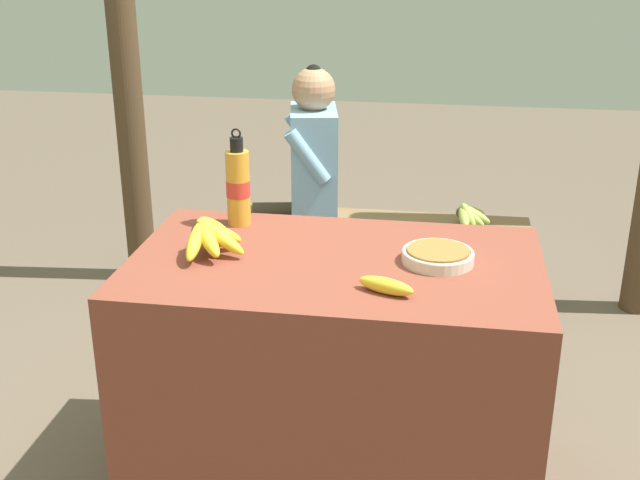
# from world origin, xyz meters

# --- Properties ---
(ground_plane) EXTENTS (12.00, 12.00, 0.00)m
(ground_plane) POSITION_xyz_m (0.00, 0.00, 0.00)
(ground_plane) COLOR brown
(market_counter) EXTENTS (1.20, 0.73, 0.78)m
(market_counter) POSITION_xyz_m (0.00, 0.00, 0.39)
(market_counter) COLOR brown
(market_counter) RESTS_ON ground_plane
(banana_bunch_ripe) EXTENTS (0.18, 0.29, 0.12)m
(banana_bunch_ripe) POSITION_xyz_m (-0.37, -0.00, 0.84)
(banana_bunch_ripe) COLOR #4C381E
(banana_bunch_ripe) RESTS_ON market_counter
(serving_bowl) EXTENTS (0.21, 0.21, 0.04)m
(serving_bowl) POSITION_xyz_m (0.29, 0.03, 0.80)
(serving_bowl) COLOR silver
(serving_bowl) RESTS_ON market_counter
(water_bottle) EXTENTS (0.08, 0.08, 0.32)m
(water_bottle) POSITION_xyz_m (-0.35, 0.25, 0.91)
(water_bottle) COLOR gold
(water_bottle) RESTS_ON market_counter
(loose_banana_front) EXTENTS (0.16, 0.10, 0.04)m
(loose_banana_front) POSITION_xyz_m (0.16, -0.20, 0.80)
(loose_banana_front) COLOR yellow
(loose_banana_front) RESTS_ON market_counter
(wooden_bench) EXTENTS (1.38, 0.32, 0.43)m
(wooden_bench) POSITION_xyz_m (0.01, 1.31, 0.35)
(wooden_bench) COLOR brown
(wooden_bench) RESTS_ON ground_plane
(seated_vendor) EXTENTS (0.44, 0.42, 1.14)m
(seated_vendor) POSITION_xyz_m (-0.32, 1.27, 0.65)
(seated_vendor) COLOR #473828
(seated_vendor) RESTS_ON ground_plane
(banana_bunch_green) EXTENTS (0.17, 0.27, 0.12)m
(banana_bunch_green) POSITION_xyz_m (0.42, 1.30, 0.49)
(banana_bunch_green) COLOR #4C381E
(banana_bunch_green) RESTS_ON wooden_bench
(support_post_near) EXTENTS (0.14, 0.14, 2.57)m
(support_post_near) POSITION_xyz_m (-1.21, 1.47, 1.29)
(support_post_near) COLOR #4C3823
(support_post_near) RESTS_ON ground_plane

